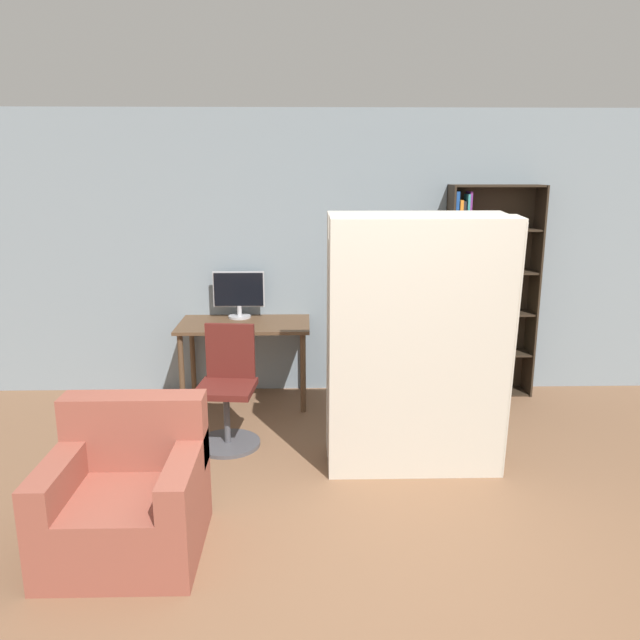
{
  "coord_description": "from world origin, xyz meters",
  "views": [
    {
      "loc": [
        -0.35,
        -2.86,
        2.17
      ],
      "look_at": [
        -0.25,
        1.7,
        1.05
      ],
      "focal_mm": 35.0,
      "sensor_mm": 36.0,
      "label": 1
    }
  ],
  "objects": [
    {
      "name": "ground_plane",
      "position": [
        0.0,
        0.0,
        0.0
      ],
      "size": [
        16.0,
        16.0,
        0.0
      ],
      "primitive_type": "plane",
      "color": "brown"
    },
    {
      "name": "wall_back",
      "position": [
        0.0,
        3.12,
        1.35
      ],
      "size": [
        8.0,
        0.06,
        2.7
      ],
      "color": "gray",
      "rests_on": "ground"
    },
    {
      "name": "desk",
      "position": [
        -0.93,
        2.75,
        0.66
      ],
      "size": [
        1.21,
        0.68,
        0.77
      ],
      "color": "brown",
      "rests_on": "ground"
    },
    {
      "name": "monitor",
      "position": [
        -0.99,
        2.96,
        1.01
      ],
      "size": [
        0.49,
        0.21,
        0.45
      ],
      "color": "#B7B7BC",
      "rests_on": "desk"
    },
    {
      "name": "office_chair",
      "position": [
        -0.98,
        1.83,
        0.39
      ],
      "size": [
        0.52,
        0.52,
        0.96
      ],
      "color": "#4C4C51",
      "rests_on": "ground"
    },
    {
      "name": "bookshelf",
      "position": [
        1.3,
        2.97,
        0.96
      ],
      "size": [
        0.85,
        0.3,
        2.01
      ],
      "color": "#2D2319",
      "rests_on": "ground"
    },
    {
      "name": "mattress_near",
      "position": [
        0.44,
        1.25,
        0.93
      ],
      "size": [
        1.25,
        0.34,
        1.87
      ],
      "color": "beige",
      "rests_on": "ground"
    },
    {
      "name": "mattress_far",
      "position": [
        0.44,
        1.61,
        0.93
      ],
      "size": [
        1.25,
        0.34,
        1.87
      ],
      "color": "beige",
      "rests_on": "ground"
    },
    {
      "name": "armchair",
      "position": [
        -1.39,
        0.42,
        0.32
      ],
      "size": [
        0.85,
        0.8,
        0.85
      ],
      "color": "#934C3D",
      "rests_on": "ground"
    }
  ]
}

